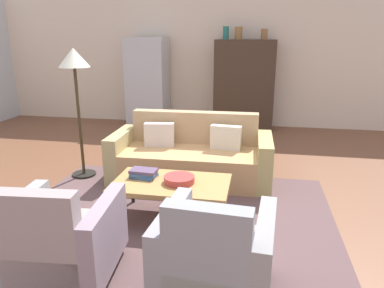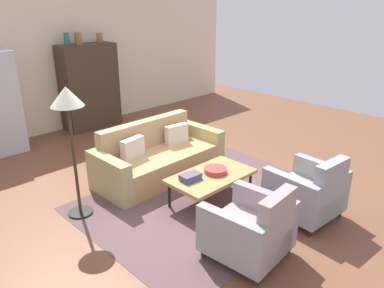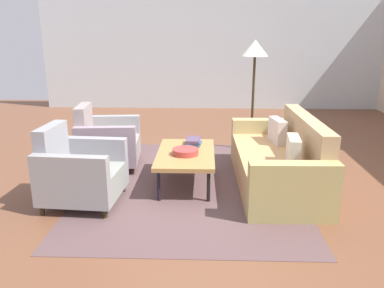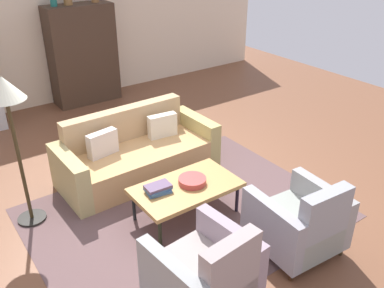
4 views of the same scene
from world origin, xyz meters
TOP-DOWN VIEW (x-y plane):
  - ground_plane at (0.00, 0.00)m, footprint 11.79×11.79m
  - wall_left at (-4.91, 0.00)m, footprint 0.12×8.13m
  - area_rug at (0.04, -0.34)m, footprint 3.40×2.60m
  - couch at (0.04, 0.79)m, footprint 2.12×0.94m
  - coffee_table at (0.04, -0.39)m, footprint 1.20×0.70m
  - armchair_left at (-0.56, -1.56)m, footprint 0.87×0.87m
  - armchair_right at (0.63, -1.56)m, footprint 0.85×0.85m
  - fruit_bowl at (0.12, -0.39)m, footprint 0.32×0.32m
  - book_stack at (-0.28, -0.31)m, footprint 0.29×0.24m
  - floor_lamp at (-1.45, 0.59)m, footprint 0.40×0.40m

SIDE VIEW (x-z plane):
  - ground_plane at x=0.00m, z-range 0.00..0.00m
  - area_rug at x=0.04m, z-range 0.00..0.01m
  - couch at x=0.04m, z-range -0.14..0.72m
  - armchair_left at x=-0.56m, z-range -0.10..0.78m
  - armchair_right at x=0.63m, z-range -0.10..0.78m
  - coffee_table at x=0.04m, z-range 0.17..0.58m
  - fruit_bowl at x=0.12m, z-range 0.41..0.48m
  - book_stack at x=-0.28m, z-range 0.41..0.50m
  - wall_left at x=-4.91m, z-range 0.00..2.80m
  - floor_lamp at x=-1.45m, z-range 0.58..2.30m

